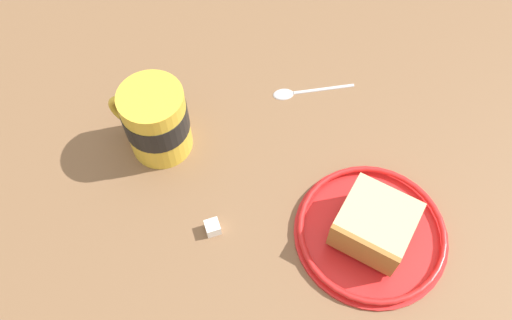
% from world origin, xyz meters
% --- Properties ---
extents(ground_plane, '(1.51, 1.51, 0.03)m').
position_xyz_m(ground_plane, '(0.00, 0.00, -0.01)').
color(ground_plane, brown).
extents(small_plate, '(0.19, 0.19, 0.02)m').
position_xyz_m(small_plate, '(-0.11, 0.06, 0.01)').
color(small_plate, red).
rests_on(small_plate, ground_plane).
extents(cake_slice, '(0.12, 0.12, 0.05)m').
position_xyz_m(cake_slice, '(-0.11, 0.06, 0.03)').
color(cake_slice, '#9E662D').
rests_on(cake_slice, small_plate).
extents(tea_mug, '(0.10, 0.08, 0.10)m').
position_xyz_m(tea_mug, '(0.13, -0.12, 0.06)').
color(tea_mug, gold).
rests_on(tea_mug, ground_plane).
extents(teaspoon, '(0.12, 0.02, 0.01)m').
position_xyz_m(teaspoon, '(-0.07, -0.17, 0.00)').
color(teaspoon, silver).
rests_on(teaspoon, ground_plane).
extents(sugar_cube, '(0.02, 0.02, 0.02)m').
position_xyz_m(sugar_cube, '(0.08, 0.02, 0.01)').
color(sugar_cube, white).
rests_on(sugar_cube, ground_plane).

